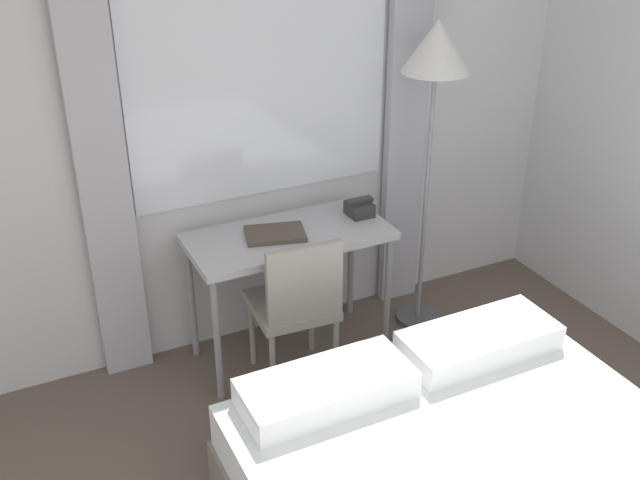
# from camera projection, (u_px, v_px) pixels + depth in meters

# --- Properties ---
(wall_back_with_window) EXTENTS (4.77, 0.13, 2.70)m
(wall_back_with_window) POSITION_uv_depth(u_px,v_px,m) (249.00, 101.00, 3.78)
(wall_back_with_window) COLOR silver
(wall_back_with_window) RESTS_ON ground_plane
(desk) EXTENTS (1.04, 0.50, 0.74)m
(desk) POSITION_uv_depth(u_px,v_px,m) (289.00, 246.00, 3.86)
(desk) COLOR #B2B2B7
(desk) RESTS_ON ground_plane
(desk_chair) EXTENTS (0.43, 0.43, 0.85)m
(desk_chair) POSITION_uv_depth(u_px,v_px,m) (297.00, 301.00, 3.71)
(desk_chair) COLOR gray
(desk_chair) RESTS_ON ground_plane
(standing_lamp) EXTENTS (0.35, 0.35, 1.75)m
(standing_lamp) POSITION_uv_depth(u_px,v_px,m) (435.00, 67.00, 3.75)
(standing_lamp) COLOR #4C4C51
(standing_lamp) RESTS_ON ground_plane
(telephone) EXTENTS (0.14, 0.13, 0.10)m
(telephone) POSITION_uv_depth(u_px,v_px,m) (359.00, 208.00, 4.00)
(telephone) COLOR #2D2D2D
(telephone) RESTS_ON desk
(book) EXTENTS (0.34, 0.28, 0.02)m
(book) POSITION_uv_depth(u_px,v_px,m) (274.00, 234.00, 3.79)
(book) COLOR #4C4238
(book) RESTS_ON desk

